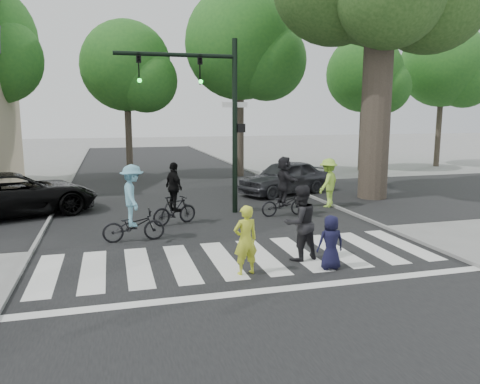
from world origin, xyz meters
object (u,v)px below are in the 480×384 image
object	(u,v)px
pedestrian_woman	(245,240)
traffic_signal	(211,102)
pedestrian_child	(331,242)
cyclist_left	(133,208)
cyclist_mid	(174,199)
car_grey	(285,177)
cyclist_right	(284,190)
car_suv	(15,194)
pedestrian_adult	(300,223)

from	to	relation	value
pedestrian_woman	traffic_signal	bearing A→B (deg)	-105.30
pedestrian_child	pedestrian_woman	bearing A→B (deg)	-2.33
traffic_signal	cyclist_left	bearing A→B (deg)	-134.20
cyclist_mid	pedestrian_woman	bearing A→B (deg)	-80.29
cyclist_left	car_grey	size ratio (longest dim) A/B	0.49
traffic_signal	cyclist_left	distance (m)	5.03
traffic_signal	cyclist_right	size ratio (longest dim) A/B	2.90
car_grey	pedestrian_child	bearing A→B (deg)	-36.53
cyclist_mid	cyclist_left	bearing A→B (deg)	-128.81
cyclist_left	car_suv	distance (m)	5.80
pedestrian_child	cyclist_left	xyz separation A→B (m)	(-4.19, 3.60, 0.30)
pedestrian_woman	cyclist_mid	distance (m)	5.18
pedestrian_woman	car_grey	distance (m)	10.55
pedestrian_child	car_suv	bearing A→B (deg)	-41.95
cyclist_right	car_grey	xyz separation A→B (m)	(1.61, 4.18, -0.18)
cyclist_mid	car_suv	size ratio (longest dim) A/B	0.37
pedestrian_adult	cyclist_left	world-z (taller)	cyclist_left
cyclist_right	pedestrian_child	bearing A→B (deg)	-99.98
traffic_signal	car_grey	bearing A→B (deg)	39.03
car_grey	pedestrian_woman	bearing A→B (deg)	-47.12
cyclist_left	car_grey	world-z (taller)	cyclist_left
cyclist_mid	pedestrian_child	bearing A→B (deg)	-61.87
traffic_signal	pedestrian_adult	bearing A→B (deg)	-80.43
car_suv	pedestrian_woman	bearing A→B (deg)	-162.33
pedestrian_child	car_grey	size ratio (longest dim) A/B	0.29
cyclist_left	cyclist_right	distance (m)	5.51
cyclist_mid	cyclist_right	xyz separation A→B (m)	(3.80, 0.24, 0.10)
car_suv	car_grey	distance (m)	10.68
traffic_signal	pedestrian_child	world-z (taller)	traffic_signal
cyclist_right	car_suv	size ratio (longest dim) A/B	0.38
traffic_signal	cyclist_mid	distance (m)	3.63
cyclist_left	cyclist_mid	world-z (taller)	cyclist_left
cyclist_right	car_grey	world-z (taller)	cyclist_right
pedestrian_woman	car_grey	world-z (taller)	pedestrian_woman
cyclist_right	pedestrian_woman	bearing A→B (deg)	-118.74
pedestrian_child	cyclist_mid	distance (m)	6.01
pedestrian_adult	car_suv	world-z (taller)	pedestrian_adult
pedestrian_child	cyclist_right	size ratio (longest dim) A/B	0.61
pedestrian_adult	traffic_signal	bearing A→B (deg)	-94.57
pedestrian_woman	cyclist_right	bearing A→B (deg)	-128.65
cyclist_right	pedestrian_adult	bearing A→B (deg)	-106.32
pedestrian_woman	pedestrian_child	distance (m)	1.97
cyclist_left	car_grey	bearing A→B (deg)	42.04
cyclist_mid	cyclist_right	distance (m)	3.81
pedestrian_woman	cyclist_right	world-z (taller)	cyclist_right
pedestrian_child	car_suv	size ratio (longest dim) A/B	0.23
traffic_signal	cyclist_left	world-z (taller)	traffic_signal
traffic_signal	cyclist_right	distance (m)	3.91
pedestrian_woman	cyclist_right	xyz separation A→B (m)	(2.93, 5.34, 0.15)
pedestrian_adult	car_grey	size ratio (longest dim) A/B	0.42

